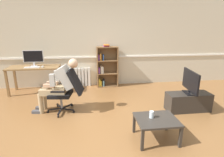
# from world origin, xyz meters

# --- Properties ---
(ground_plane) EXTENTS (18.00, 18.00, 0.00)m
(ground_plane) POSITION_xyz_m (0.00, 0.00, 0.00)
(ground_plane) COLOR brown
(back_wall) EXTENTS (12.00, 0.13, 2.70)m
(back_wall) POSITION_xyz_m (0.00, 2.65, 1.35)
(back_wall) COLOR beige
(back_wall) RESTS_ON ground_plane
(computer_desk) EXTENTS (1.39, 0.64, 0.76)m
(computer_desk) POSITION_xyz_m (-1.90, 2.15, 0.65)
(computer_desk) COLOR olive
(computer_desk) RESTS_ON ground_plane
(imac_monitor) EXTENTS (0.56, 0.14, 0.45)m
(imac_monitor) POSITION_xyz_m (-1.91, 2.23, 1.02)
(imac_monitor) COLOR silver
(imac_monitor) RESTS_ON computer_desk
(keyboard) EXTENTS (0.40, 0.12, 0.02)m
(keyboard) POSITION_xyz_m (-1.92, 2.01, 0.77)
(keyboard) COLOR white
(keyboard) RESTS_ON computer_desk
(computer_mouse) EXTENTS (0.06, 0.10, 0.03)m
(computer_mouse) POSITION_xyz_m (-1.64, 2.03, 0.77)
(computer_mouse) COLOR white
(computer_mouse) RESTS_ON computer_desk
(bookshelf) EXTENTS (0.66, 0.29, 1.33)m
(bookshelf) POSITION_xyz_m (0.17, 2.44, 0.62)
(bookshelf) COLOR brown
(bookshelf) RESTS_ON ground_plane
(radiator) EXTENTS (0.88, 0.08, 0.59)m
(radiator) POSITION_xyz_m (-0.77, 2.54, 0.29)
(radiator) COLOR white
(radiator) RESTS_ON ground_plane
(office_chair) EXTENTS (0.84, 0.62, 0.97)m
(office_chair) POSITION_xyz_m (-0.85, 0.75, 0.52)
(office_chair) COLOR black
(office_chair) RESTS_ON ground_plane
(person_seated) EXTENTS (1.05, 0.44, 1.20)m
(person_seated) POSITION_xyz_m (-1.02, 0.77, 0.65)
(person_seated) COLOR tan
(person_seated) RESTS_ON ground_plane
(tv_stand) EXTENTS (0.97, 0.38, 0.41)m
(tv_stand) POSITION_xyz_m (1.83, 0.45, 0.20)
(tv_stand) COLOR #2D2823
(tv_stand) RESTS_ON ground_plane
(tv_screen) EXTENTS (0.24, 0.77, 0.51)m
(tv_screen) POSITION_xyz_m (1.83, 0.45, 0.68)
(tv_screen) COLOR black
(tv_screen) RESTS_ON tv_stand
(coffee_table) EXTENTS (0.67, 0.57, 0.38)m
(coffee_table) POSITION_xyz_m (0.71, -0.52, 0.33)
(coffee_table) COLOR #332D28
(coffee_table) RESTS_ON ground_plane
(drinking_glass) EXTENTS (0.07, 0.07, 0.11)m
(drinking_glass) POSITION_xyz_m (0.64, -0.48, 0.44)
(drinking_glass) COLOR silver
(drinking_glass) RESTS_ON coffee_table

